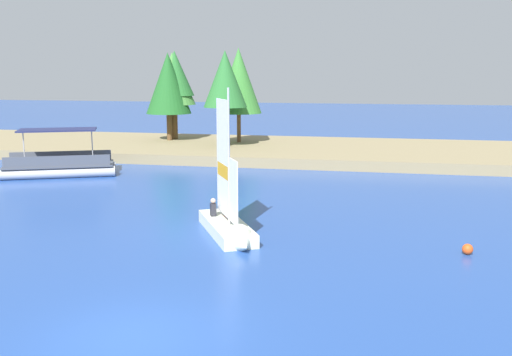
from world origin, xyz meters
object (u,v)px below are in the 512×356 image
at_px(shoreline_tree_left, 168,83).
at_px(shoreline_tree_midright, 225,79).
at_px(shoreline_tree_centre, 175,74).
at_px(wooden_dock, 42,165).
at_px(shoreline_tree_midleft, 173,79).
at_px(pontoon_boat, 60,164).
at_px(shoreline_tree_right, 239,81).
at_px(channel_buoy, 468,249).
at_px(sailboat, 231,227).

bearing_deg(shoreline_tree_left, shoreline_tree_midright, -28.96).
bearing_deg(shoreline_tree_centre, shoreline_tree_left, -110.30).
height_order(shoreline_tree_left, wooden_dock, shoreline_tree_left).
relative_size(shoreline_tree_midleft, shoreline_tree_midright, 1.00).
distance_m(shoreline_tree_centre, shoreline_tree_midright, 6.24).
distance_m(shoreline_tree_centre, pontoon_boat, 14.76).
relative_size(shoreline_tree_midright, wooden_dock, 1.09).
distance_m(shoreline_tree_midleft, wooden_dock, 13.29).
bearing_deg(pontoon_boat, shoreline_tree_right, 35.06).
bearing_deg(wooden_dock, shoreline_tree_right, 45.83).
relative_size(shoreline_tree_centre, channel_buoy, 19.07).
height_order(shoreline_tree_right, channel_buoy, shoreline_tree_right).
height_order(shoreline_tree_midright, sailboat, shoreline_tree_midright).
distance_m(shoreline_tree_left, shoreline_tree_centre, 1.10).
height_order(shoreline_tree_midright, wooden_dock, shoreline_tree_midright).
xyz_separation_m(shoreline_tree_left, shoreline_tree_midright, (5.30, -2.93, 0.37)).
bearing_deg(pontoon_boat, shoreline_tree_midright, 29.68).
bearing_deg(shoreline_tree_midleft, shoreline_tree_centre, 23.12).
height_order(shoreline_tree_right, wooden_dock, shoreline_tree_right).
distance_m(shoreline_tree_right, pontoon_boat, 15.56).
xyz_separation_m(shoreline_tree_midleft, wooden_dock, (-4.68, -11.31, -5.17)).
height_order(shoreline_tree_centre, sailboat, shoreline_tree_centre).
bearing_deg(shoreline_tree_midright, wooden_dock, -142.02).
distance_m(sailboat, pontoon_boat, 16.73).
bearing_deg(shoreline_tree_right, wooden_dock, -134.17).
bearing_deg(shoreline_tree_left, shoreline_tree_centre, 69.70).
distance_m(shoreline_tree_right, wooden_dock, 15.45).
relative_size(shoreline_tree_left, shoreline_tree_midleft, 1.00).
xyz_separation_m(shoreline_tree_centre, sailboat, (10.57, -24.28, -5.35)).
bearing_deg(shoreline_tree_midright, shoreline_tree_left, 151.04).
bearing_deg(shoreline_tree_midright, sailboat, -74.91).
relative_size(shoreline_tree_midleft, sailboat, 1.18).
relative_size(shoreline_tree_centre, shoreline_tree_midright, 1.02).
relative_size(wooden_dock, sailboat, 1.09).
height_order(shoreline_tree_midright, pontoon_boat, shoreline_tree_midright).
bearing_deg(channel_buoy, wooden_dock, 150.83).
xyz_separation_m(shoreline_tree_midright, shoreline_tree_right, (0.32, 2.77, -0.16)).
bearing_deg(wooden_dock, shoreline_tree_centre, 66.97).
bearing_deg(shoreline_tree_midright, shoreline_tree_right, 83.47).
height_order(shoreline_tree_left, shoreline_tree_centre, shoreline_tree_centre).
distance_m(shoreline_tree_midleft, shoreline_tree_centre, 0.45).
bearing_deg(shoreline_tree_left, pontoon_boat, -99.07).
relative_size(shoreline_tree_centre, shoreline_tree_right, 0.98).
relative_size(shoreline_tree_midright, shoreline_tree_right, 0.96).
relative_size(shoreline_tree_centre, pontoon_boat, 1.04).
bearing_deg(channel_buoy, shoreline_tree_midright, 123.31).
distance_m(shoreline_tree_left, shoreline_tree_midleft, 0.77).
bearing_deg(shoreline_tree_left, channel_buoy, -51.38).
bearing_deg(shoreline_tree_centre, shoreline_tree_right, -9.69).
distance_m(shoreline_tree_left, shoreline_tree_midright, 6.06).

